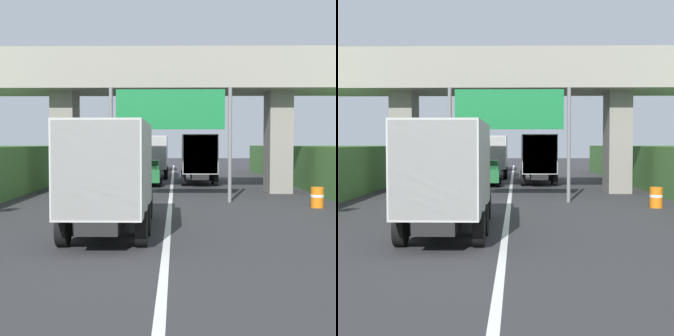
# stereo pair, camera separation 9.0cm
# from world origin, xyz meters

# --- Properties ---
(lane_centre_stripe) EXTENTS (0.20, 85.57, 0.01)m
(lane_centre_stripe) POSITION_xyz_m (0.00, 22.78, 0.00)
(lane_centre_stripe) COLOR white
(lane_centre_stripe) RESTS_ON ground
(overpass_bridge) EXTENTS (40.00, 4.80, 8.00)m
(overpass_bridge) POSITION_xyz_m (0.00, 28.48, 6.06)
(overpass_bridge) COLOR gray
(overpass_bridge) RESTS_ON ground
(overhead_highway_sign) EXTENTS (5.88, 0.18, 5.50)m
(overhead_highway_sign) POSITION_xyz_m (0.00, 23.27, 4.07)
(overhead_highway_sign) COLOR slate
(overhead_highway_sign) RESTS_ON ground
(truck_white) EXTENTS (2.44, 7.30, 3.44)m
(truck_white) POSITION_xyz_m (-1.60, 41.43, 1.93)
(truck_white) COLOR black
(truck_white) RESTS_ON ground
(truck_silver) EXTENTS (2.44, 7.30, 3.44)m
(truck_silver) POSITION_xyz_m (1.86, 34.99, 1.93)
(truck_silver) COLOR black
(truck_silver) RESTS_ON ground
(truck_red) EXTENTS (2.44, 7.30, 3.44)m
(truck_red) POSITION_xyz_m (-1.81, 52.61, 1.93)
(truck_red) COLOR black
(truck_red) RESTS_ON ground
(truck_orange) EXTENTS (2.44, 7.30, 3.44)m
(truck_orange) POSITION_xyz_m (-1.74, 14.87, 1.93)
(truck_orange) COLOR black
(truck_orange) RESTS_ON ground
(car_green) EXTENTS (1.86, 4.10, 1.72)m
(car_green) POSITION_xyz_m (-1.64, 33.04, 0.86)
(car_green) COLOR #236B38
(car_green) RESTS_ON ground
(construction_barrel_3) EXTENTS (0.57, 0.57, 0.90)m
(construction_barrel_3) POSITION_xyz_m (6.47, 21.21, 0.46)
(construction_barrel_3) COLOR orange
(construction_barrel_3) RESTS_ON ground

